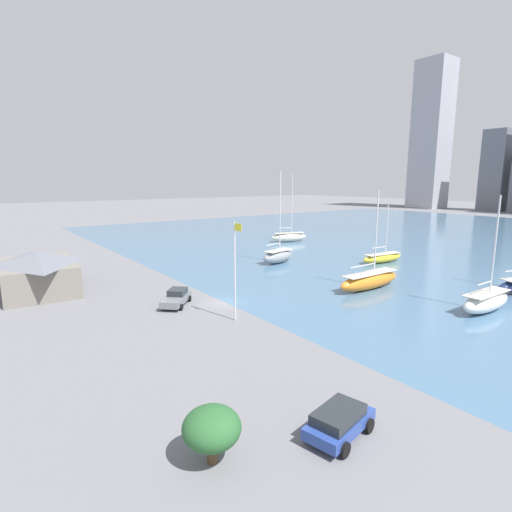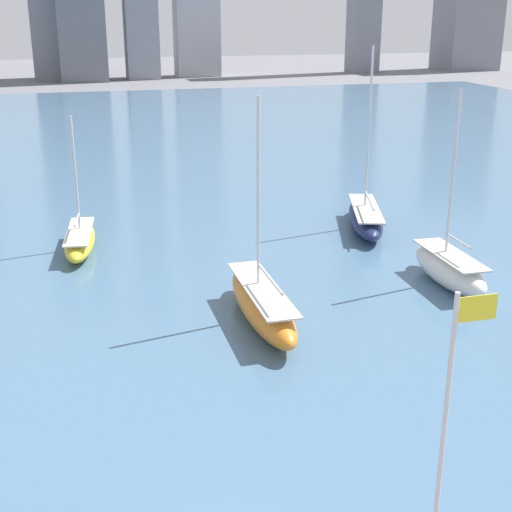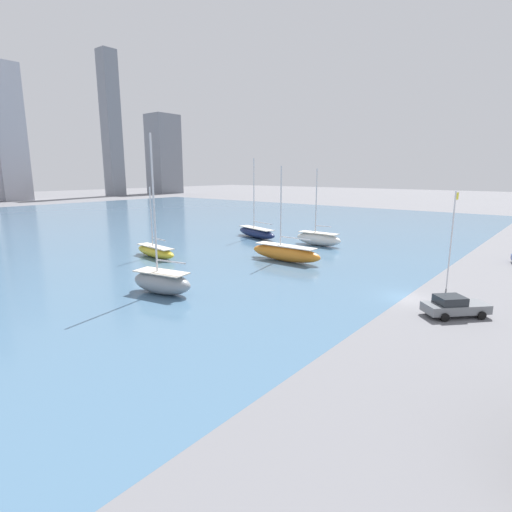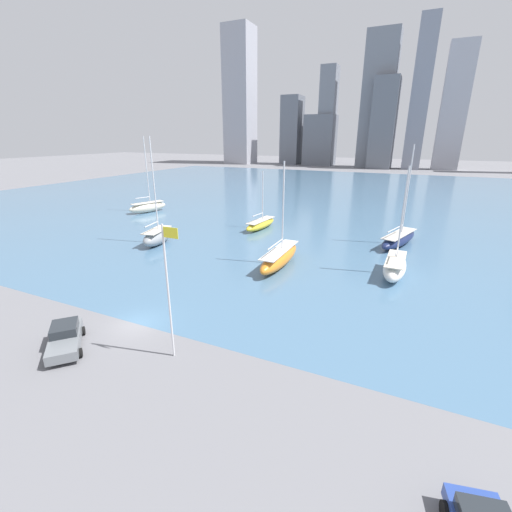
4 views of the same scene
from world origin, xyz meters
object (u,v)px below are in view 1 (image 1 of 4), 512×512
boat_shed (38,272)px  parked_pickup_gray (176,298)px  sailboat_gray (278,256)px  sailboat_orange (370,280)px  sailboat_yellow (382,258)px  parked_wagon_blue (339,421)px  sailboat_white (486,301)px  flag_pole (235,267)px  sailboat_cream (289,237)px

boat_shed → parked_pickup_gray: boat_shed is taller
boat_shed → sailboat_gray: (3.76, 34.68, -1.29)m
sailboat_orange → sailboat_yellow: bearing=121.3°
sailboat_orange → sailboat_yellow: (-9.29, 15.25, -0.27)m
boat_shed → parked_wagon_blue: boat_shed is taller
sailboat_yellow → parked_wagon_blue: bearing=-50.1°
sailboat_yellow → sailboat_orange: bearing=-52.5°
sailboat_gray → parked_wagon_blue: sailboat_gray is taller
boat_shed → sailboat_gray: 34.91m
sailboat_orange → sailboat_white: 13.10m
parked_wagon_blue → sailboat_white: bearing=88.3°
sailboat_gray → parked_pickup_gray: (11.01, -23.44, -0.36)m
flag_pole → parked_wagon_blue: size_ratio=2.11×
flag_pole → parked_pickup_gray: (-7.99, -2.50, -4.48)m
boat_shed → sailboat_gray: size_ratio=0.84×
sailboat_orange → sailboat_white: size_ratio=1.02×
sailboat_white → parked_wagon_blue: sailboat_white is taller
boat_shed → sailboat_yellow: size_ratio=1.30×
boat_shed → sailboat_yellow: (13.83, 48.99, -1.64)m
sailboat_gray → parked_pickup_gray: size_ratio=2.94×
parked_pickup_gray → flag_pole: bearing=-29.4°
sailboat_white → parked_pickup_gray: (-21.19, -25.03, -0.27)m
parked_wagon_blue → flag_pole: bearing=151.2°
flag_pole → sailboat_orange: (0.35, 19.99, -4.21)m
boat_shed → flag_pole: (22.77, 13.75, 2.84)m
flag_pole → parked_pickup_gray: size_ratio=1.91×
sailboat_cream → sailboat_white: (48.89, -15.39, -0.03)m
sailboat_cream → parked_wagon_blue: sailboat_cream is taller
sailboat_yellow → parked_pickup_gray: (0.94, -37.75, -0.01)m
sailboat_orange → parked_wagon_blue: bearing=-54.9°
sailboat_yellow → parked_wagon_blue: (27.22, -40.77, 0.04)m
sailboat_orange → sailboat_gray: 19.38m
flag_pole → parked_wagon_blue: (18.29, -5.52, -4.43)m
sailboat_white → parked_pickup_gray: bearing=-129.1°
sailboat_white → parked_wagon_blue: bearing=-78.6°
flag_pole → parked_pickup_gray: 9.50m
sailboat_orange → sailboat_cream: sailboat_cream is taller
boat_shed → parked_wagon_blue: bearing=14.9°
sailboat_gray → sailboat_yellow: bearing=43.9°
sailboat_orange → parked_pickup_gray: bearing=-110.3°
sailboat_gray → sailboat_orange: bearing=-13.7°
flag_pole → sailboat_gray: 28.57m
sailboat_cream → sailboat_yellow: sailboat_cream is taller
sailboat_orange → sailboat_white: sailboat_orange is taller
boat_shed → sailboat_gray: bearing=87.4°
sailboat_cream → parked_wagon_blue: bearing=-20.3°
boat_shed → parked_pickup_gray: size_ratio=2.46×
boat_shed → sailboat_white: bearing=48.9°
flag_pole → sailboat_orange: size_ratio=0.79×
sailboat_yellow → parked_wagon_blue: size_ratio=2.08×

